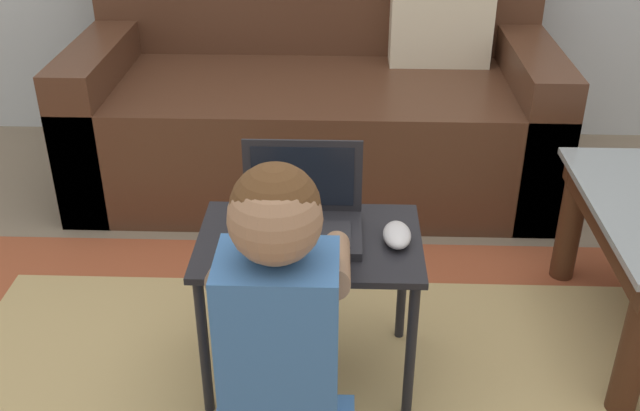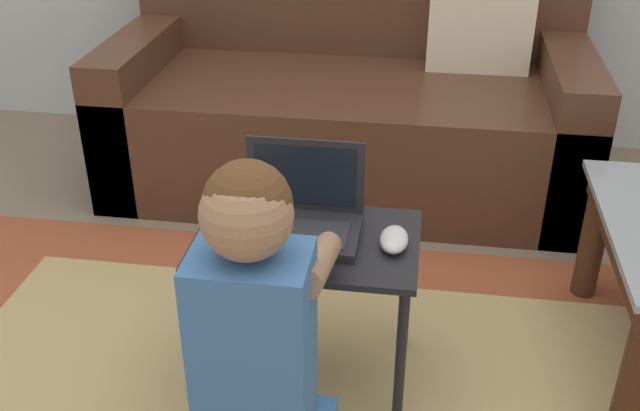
# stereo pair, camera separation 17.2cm
# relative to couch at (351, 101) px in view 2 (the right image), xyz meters

# --- Properties ---
(ground_plane) EXTENTS (16.00, 16.00, 0.00)m
(ground_plane) POSITION_rel_couch_xyz_m (0.07, -1.20, -0.29)
(ground_plane) COLOR #7F705B
(couch) EXTENTS (1.66, 0.81, 0.87)m
(couch) POSITION_rel_couch_xyz_m (0.00, 0.00, 0.00)
(couch) COLOR #4C2D1E
(couch) RESTS_ON ground_plane
(laptop_desk) EXTENTS (0.51, 0.34, 0.40)m
(laptop_desk) POSITION_rel_couch_xyz_m (0.02, -1.13, 0.05)
(laptop_desk) COLOR black
(laptop_desk) RESTS_ON ground_plane
(laptop) EXTENTS (0.28, 0.19, 0.20)m
(laptop) POSITION_rel_couch_xyz_m (0.01, -1.10, 0.14)
(laptop) COLOR #232328
(laptop) RESTS_ON laptop_desk
(computer_mouse) EXTENTS (0.06, 0.11, 0.04)m
(computer_mouse) POSITION_rel_couch_xyz_m (0.22, -1.13, 0.12)
(computer_mouse) COLOR silver
(computer_mouse) RESTS_ON laptop_desk
(person_seated) EXTENTS (0.29, 0.42, 0.77)m
(person_seated) POSITION_rel_couch_xyz_m (-0.01, -1.50, 0.06)
(person_seated) COLOR #3D70B2
(person_seated) RESTS_ON ground_plane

